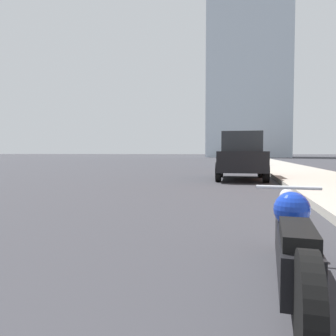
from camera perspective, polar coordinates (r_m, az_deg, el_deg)
The scene contains 5 objects.
sidewalk at distance 37.99m, azimuth 16.65°, elevation 1.12°, with size 3.16×240.00×0.15m.
distant_tower at distance 84.73m, azimuth 13.79°, elevation 22.72°, with size 17.82×17.82×60.29m.
motorcycle at distance 2.76m, azimuth 21.02°, elevation -12.21°, with size 0.62×2.49×0.74m.
parked_car_black at distance 13.25m, azimuth 12.64°, elevation 2.02°, with size 1.92×3.92×1.86m.
parked_car_blue at distance 25.36m, azimuth 12.87°, elevation 2.08°, with size 2.16×4.43×1.62m.
Camera 1 is at (2.34, 2.14, 1.07)m, focal length 35.00 mm.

